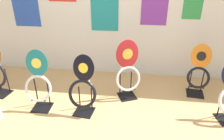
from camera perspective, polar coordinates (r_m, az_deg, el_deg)
The scene contains 5 objects.
wall_back at distance 4.07m, azimuth -0.63°, elevation 16.13°, with size 8.00×0.07×2.60m.
toilet_seat_display_crimson_swirl at distance 3.49m, azimuth 4.13°, elevation -0.50°, with size 0.44×0.37×0.98m.
toilet_seat_display_teal_sax at distance 3.40m, azimuth -18.71°, elevation -3.32°, with size 0.41×0.29×0.94m.
toilet_seat_display_jazz_black at distance 3.18m, azimuth -7.65°, elevation -5.02°, with size 0.45×0.32×0.90m.
toilet_seat_display_orange_sun at distance 3.86m, azimuth 21.71°, elevation -0.75°, with size 0.38×0.32×0.87m.
Camera 1 is at (0.53, -1.89, 2.08)m, focal length 35.00 mm.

